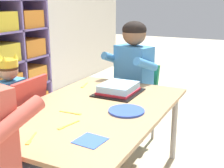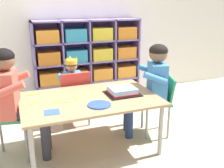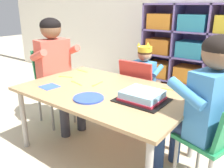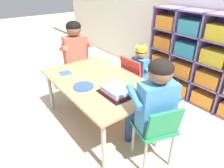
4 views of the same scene
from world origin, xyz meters
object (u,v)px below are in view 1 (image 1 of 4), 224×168
at_px(birthday_cake_on_tray, 119,89).
at_px(fork_beside_plate_stack, 67,125).
at_px(classroom_chair_blue, 20,117).
at_px(fork_near_cake_tray, 84,85).
at_px(activity_table, 93,115).
at_px(classroom_chair_guest_side, 137,93).
at_px(fork_by_napkin, 31,139).
at_px(fork_at_table_front_edge, 72,113).
at_px(paper_plate_stack, 126,111).
at_px(child_with_crown, 6,98).
at_px(guest_at_table_side, 129,71).

xyz_separation_m(birthday_cake_on_tray, fork_beside_plate_stack, (-0.63, -0.00, -0.03)).
xyz_separation_m(classroom_chair_blue, fork_near_cake_tray, (0.41, -0.27, 0.15)).
distance_m(activity_table, birthday_cake_on_tray, 0.34).
xyz_separation_m(classroom_chair_guest_side, birthday_cake_on_tray, (-0.48, -0.05, 0.17)).
relative_size(birthday_cake_on_tray, fork_by_napkin, 2.58).
bearing_deg(fork_beside_plate_stack, activity_table, 16.33).
bearing_deg(fork_by_napkin, fork_beside_plate_stack, -39.34).
relative_size(fork_at_table_front_edge, fork_near_cake_tray, 1.05).
relative_size(fork_beside_plate_stack, fork_by_napkin, 1.16).
xyz_separation_m(classroom_chair_blue, fork_beside_plate_stack, (-0.27, -0.58, 0.15)).
bearing_deg(birthday_cake_on_tray, fork_at_table_front_edge, 170.61).
xyz_separation_m(paper_plate_stack, fork_near_cake_tray, (0.36, 0.51, -0.00)).
xyz_separation_m(fork_at_table_front_edge, fork_beside_plate_stack, (-0.16, -0.08, 0.00)).
bearing_deg(fork_near_cake_tray, classroom_chair_guest_side, -45.04).
xyz_separation_m(child_with_crown, fork_at_table_front_edge, (-0.11, -0.62, 0.03)).
xyz_separation_m(activity_table, fork_near_cake_tray, (0.39, 0.30, 0.05)).
bearing_deg(birthday_cake_on_tray, classroom_chair_blue, 121.70).
bearing_deg(birthday_cake_on_tray, fork_near_cake_tray, 79.96).
xyz_separation_m(birthday_cake_on_tray, fork_at_table_front_edge, (-0.47, 0.08, -0.03)).
height_order(guest_at_table_side, birthday_cake_on_tray, guest_at_table_side).
bearing_deg(fork_near_cake_tray, fork_at_table_front_edge, -168.92).
distance_m(activity_table, fork_beside_plate_stack, 0.30).
bearing_deg(fork_by_napkin, guest_at_table_side, -21.50).
bearing_deg(fork_near_cake_tray, child_with_crown, 124.27).
bearing_deg(guest_at_table_side, activity_table, -66.96).
xyz_separation_m(activity_table, paper_plate_stack, (0.03, -0.21, 0.05)).
xyz_separation_m(fork_beside_plate_stack, fork_by_napkin, (-0.21, 0.06, 0.00)).
height_order(activity_table, classroom_chair_guest_side, classroom_chair_guest_side).
relative_size(classroom_chair_guest_side, fork_by_napkin, 5.15).
distance_m(birthday_cake_on_tray, fork_by_napkin, 0.84).
bearing_deg(child_with_crown, fork_near_cake_tray, 136.21).
height_order(classroom_chair_guest_side, fork_by_napkin, classroom_chair_guest_side).
bearing_deg(fork_at_table_front_edge, paper_plate_stack, -153.53).
distance_m(child_with_crown, fork_by_napkin, 0.79).
bearing_deg(fork_by_napkin, child_with_crown, 30.48).
relative_size(classroom_chair_guest_side, fork_beside_plate_stack, 4.46).
distance_m(classroom_chair_blue, fork_near_cake_tray, 0.51).
height_order(activity_table, guest_at_table_side, guest_at_table_side).
relative_size(child_with_crown, fork_by_napkin, 6.51).
distance_m(guest_at_table_side, fork_by_napkin, 1.21).
distance_m(fork_beside_plate_stack, fork_near_cake_tray, 0.75).
height_order(child_with_crown, fork_near_cake_tray, child_with_crown).
bearing_deg(child_with_crown, guest_at_table_side, 138.98).
xyz_separation_m(guest_at_table_side, fork_near_cake_tray, (-0.32, 0.23, -0.07)).
xyz_separation_m(classroom_chair_guest_side, fork_at_table_front_edge, (-0.94, 0.03, 0.15)).
distance_m(child_with_crown, paper_plate_stack, 0.89).
bearing_deg(activity_table, classroom_chair_blue, 92.46).
relative_size(classroom_chair_blue, fork_beside_plate_stack, 4.62).
xyz_separation_m(child_with_crown, fork_beside_plate_stack, (-0.27, -0.70, 0.03)).
distance_m(fork_at_table_front_edge, fork_by_napkin, 0.37).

